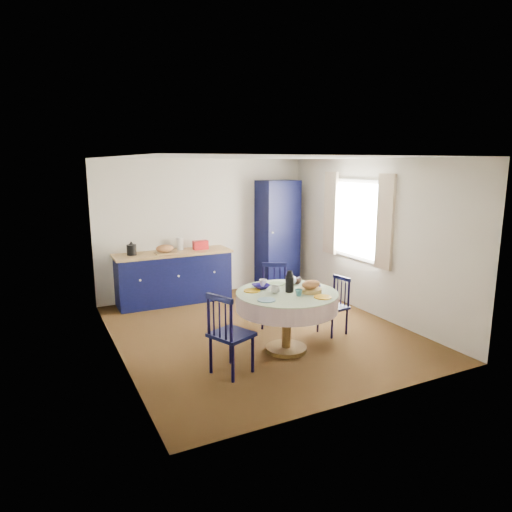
{
  "coord_description": "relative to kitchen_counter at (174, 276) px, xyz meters",
  "views": [
    {
      "loc": [
        -2.88,
        -5.66,
        2.44
      ],
      "look_at": [
        0.04,
        0.2,
        1.09
      ],
      "focal_mm": 32.0,
      "sensor_mm": 36.0,
      "label": 1
    }
  ],
  "objects": [
    {
      "name": "wall_right",
      "position": [
        2.71,
        -1.96,
        0.78
      ],
      "size": [
        0.02,
        4.5,
        2.5
      ],
      "primitive_type": "cube",
      "color": "beige",
      "rests_on": "floor"
    },
    {
      "name": "kitchen_counter",
      "position": [
        0.0,
        0.0,
        0.0
      ],
      "size": [
        2.03,
        0.65,
        1.15
      ],
      "rotation": [
        0.0,
        0.0,
        -0.01
      ],
      "color": "black",
      "rests_on": "floor"
    },
    {
      "name": "floor",
      "position": [
        0.71,
        -1.96,
        -0.47
      ],
      "size": [
        4.5,
        4.5,
        0.0
      ],
      "primitive_type": "plane",
      "color": "black",
      "rests_on": "ground"
    },
    {
      "name": "pantry_cabinet",
      "position": [
        2.11,
        0.04,
        0.58
      ],
      "size": [
        0.77,
        0.58,
        2.1
      ],
      "rotation": [
        0.0,
        0.0,
        0.08
      ],
      "color": "black",
      "rests_on": "floor"
    },
    {
      "name": "wall_back",
      "position": [
        0.71,
        0.29,
        0.78
      ],
      "size": [
        4.0,
        0.02,
        2.5
      ],
      "primitive_type": "cube",
      "color": "beige",
      "rests_on": "floor"
    },
    {
      "name": "chair_far",
      "position": [
        1.02,
        -1.81,
        0.01
      ],
      "size": [
        0.56,
        0.55,
        0.94
      ],
      "rotation": [
        0.0,
        0.0,
        -0.51
      ],
      "color": "black",
      "rests_on": "floor"
    },
    {
      "name": "ceiling",
      "position": [
        0.71,
        -1.96,
        2.03
      ],
      "size": [
        4.5,
        4.5,
        0.0
      ],
      "primitive_type": "plane",
      "rotation": [
        3.14,
        0.0,
        0.0
      ],
      "color": "white",
      "rests_on": "wall_back"
    },
    {
      "name": "window",
      "position": [
        2.66,
        -1.66,
        1.06
      ],
      "size": [
        0.1,
        1.74,
        1.45
      ],
      "color": "white",
      "rests_on": "wall_right"
    },
    {
      "name": "dining_table",
      "position": [
        0.71,
        -2.74,
        0.21
      ],
      "size": [
        1.32,
        1.32,
        1.08
      ],
      "color": "brown",
      "rests_on": "floor"
    },
    {
      "name": "mug_c",
      "position": [
        1.04,
        -2.45,
        0.37
      ],
      "size": [
        0.11,
        0.11,
        0.09
      ],
      "primitive_type": "imported",
      "color": "black",
      "rests_on": "dining_table"
    },
    {
      "name": "chair_left",
      "position": [
        -0.24,
        -3.03,
        0.03
      ],
      "size": [
        0.56,
        0.57,
        0.99
      ],
      "rotation": [
        0.0,
        0.0,
        1.97
      ],
      "color": "black",
      "rests_on": "floor"
    },
    {
      "name": "wall_left",
      "position": [
        -1.29,
        -1.96,
        0.78
      ],
      "size": [
        0.02,
        4.5,
        2.5
      ],
      "primitive_type": "cube",
      "color": "beige",
      "rests_on": "floor"
    },
    {
      "name": "mug_b",
      "position": [
        0.75,
        -2.95,
        0.37
      ],
      "size": [
        0.09,
        0.09,
        0.09
      ],
      "primitive_type": "imported",
      "color": "#30666E",
      "rests_on": "dining_table"
    },
    {
      "name": "mug_d",
      "position": [
        0.55,
        -2.36,
        0.38
      ],
      "size": [
        0.1,
        0.1,
        0.1
      ],
      "primitive_type": "imported",
      "color": "silver",
      "rests_on": "dining_table"
    },
    {
      "name": "mug_a",
      "position": [
        0.54,
        -2.71,
        0.38
      ],
      "size": [
        0.12,
        0.12,
        0.1
      ],
      "primitive_type": "imported",
      "color": "silver",
      "rests_on": "dining_table"
    },
    {
      "name": "cobalt_bowl",
      "position": [
        0.48,
        -2.43,
        0.36
      ],
      "size": [
        0.23,
        0.23,
        0.06
      ],
      "primitive_type": "imported",
      "color": "navy",
      "rests_on": "dining_table"
    },
    {
      "name": "chair_right",
      "position": [
        1.65,
        -2.49,
        -0.05
      ],
      "size": [
        0.39,
        0.41,
        0.83
      ],
      "rotation": [
        0.0,
        0.0,
        -1.45
      ],
      "color": "black",
      "rests_on": "floor"
    }
  ]
}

